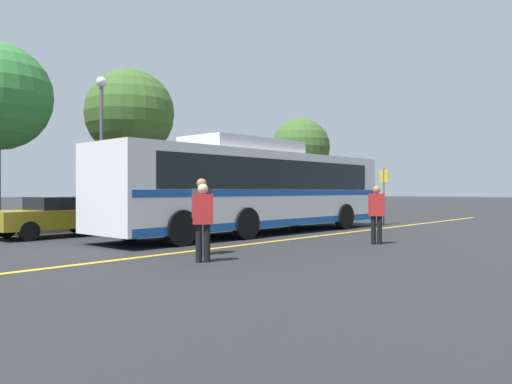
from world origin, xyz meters
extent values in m
plane|color=#262628|center=(0.00, 0.00, 0.00)|extent=(220.00, 220.00, 0.00)
cube|color=gold|center=(-0.15, -2.46, 0.00)|extent=(32.20, 0.20, 0.01)
cube|color=#99999E|center=(-0.15, 5.29, 0.07)|extent=(40.20, 0.36, 0.15)
cube|color=white|center=(-0.15, -0.26, 1.58)|extent=(12.23, 2.78, 2.53)
cube|color=black|center=(-0.15, -0.26, 2.07)|extent=(10.53, 2.80, 1.00)
cube|color=#194CA5|center=(-0.15, -0.26, 1.45)|extent=(11.99, 2.82, 0.20)
cube|color=#194CA5|center=(-0.15, -0.26, 0.44)|extent=(11.99, 2.81, 0.24)
cube|color=black|center=(5.97, -0.35, 1.64)|extent=(0.08, 2.28, 1.84)
cube|color=black|center=(5.97, -0.35, 2.70)|extent=(0.07, 1.82, 0.24)
cube|color=silver|center=(-0.76, -0.25, 3.06)|extent=(4.30, 2.14, 0.43)
cube|color=black|center=(6.25, -0.35, 0.55)|extent=(0.07, 1.95, 0.04)
cube|color=black|center=(6.25, -0.35, 0.35)|extent=(0.07, 1.95, 0.04)
cylinder|color=black|center=(3.65, 0.93, 0.50)|extent=(1.00, 0.30, 1.00)
cylinder|color=black|center=(3.61, -1.56, 0.50)|extent=(1.00, 0.30, 1.00)
cylinder|color=black|center=(-1.96, 1.02, 0.50)|extent=(1.00, 0.30, 1.00)
cylinder|color=black|center=(-2.00, -1.47, 0.50)|extent=(1.00, 0.30, 1.00)
cylinder|color=black|center=(-4.52, 1.06, 0.50)|extent=(1.00, 0.30, 1.00)
cylinder|color=black|center=(-4.56, -1.43, 0.50)|extent=(1.00, 0.30, 1.00)
cube|color=olive|center=(-5.47, 3.88, 0.60)|extent=(3.95, 1.81, 0.59)
cube|color=black|center=(-5.38, 3.88, 1.10)|extent=(1.66, 1.58, 0.42)
cylinder|color=black|center=(-6.70, 3.04, 0.30)|extent=(0.60, 0.20, 0.60)
cylinder|color=black|center=(-6.69, 4.74, 0.30)|extent=(0.60, 0.20, 0.60)
cylinder|color=black|center=(-4.26, 3.03, 0.30)|extent=(0.60, 0.20, 0.60)
cylinder|color=black|center=(-4.25, 4.73, 0.30)|extent=(0.60, 0.20, 0.60)
cube|color=olive|center=(0.06, 4.17, 0.56)|extent=(4.76, 2.03, 0.51)
cube|color=black|center=(0.18, 4.18, 1.02)|extent=(2.03, 1.72, 0.41)
cylinder|color=black|center=(-1.36, 3.23, 0.30)|extent=(0.61, 0.22, 0.60)
cylinder|color=black|center=(-1.42, 5.01, 0.30)|extent=(0.61, 0.22, 0.60)
cylinder|color=black|center=(1.55, 3.33, 0.30)|extent=(0.61, 0.22, 0.60)
cylinder|color=black|center=(1.49, 5.11, 0.30)|extent=(0.61, 0.22, 0.60)
cube|color=olive|center=(5.90, 4.43, 0.57)|extent=(4.88, 2.05, 0.53)
cube|color=black|center=(6.02, 4.44, 1.12)|extent=(2.10, 1.67, 0.58)
cylinder|color=black|center=(4.47, 3.51, 0.30)|extent=(0.61, 0.23, 0.60)
cylinder|color=black|center=(4.37, 5.19, 0.30)|extent=(0.61, 0.23, 0.60)
cylinder|color=black|center=(7.43, 3.68, 0.30)|extent=(0.61, 0.23, 0.60)
cylinder|color=black|center=(7.33, 5.36, 0.30)|extent=(0.61, 0.23, 0.60)
cylinder|color=black|center=(-6.13, -4.17, 0.40)|extent=(0.14, 0.14, 0.81)
cylinder|color=black|center=(-6.26, -4.07, 0.40)|extent=(0.14, 0.14, 0.81)
cube|color=red|center=(-6.19, -4.12, 1.13)|extent=(0.47, 0.43, 0.64)
sphere|color=beige|center=(-6.19, -4.12, 1.56)|extent=(0.22, 0.22, 0.22)
cylinder|color=black|center=(-0.57, -5.09, 0.40)|extent=(0.14, 0.14, 0.80)
cylinder|color=black|center=(-0.46, -5.22, 0.40)|extent=(0.14, 0.14, 0.80)
cube|color=red|center=(-0.51, -5.15, 1.12)|extent=(0.44, 0.46, 0.64)
sphere|color=#9E704C|center=(-0.51, -5.15, 1.55)|extent=(0.22, 0.22, 0.22)
cylinder|color=#2D2D33|center=(-5.39, -3.28, 0.44)|extent=(0.14, 0.14, 0.88)
cylinder|color=#2D2D33|center=(-5.41, -3.12, 0.44)|extent=(0.14, 0.14, 0.88)
cube|color=#333338|center=(-5.40, -3.20, 1.22)|extent=(0.28, 0.45, 0.69)
sphere|color=#9E704C|center=(-5.40, -3.20, 1.69)|extent=(0.24, 0.24, 0.24)
cylinder|color=#59595E|center=(7.23, -1.39, 1.26)|extent=(0.07, 0.07, 2.51)
cube|color=yellow|center=(7.23, -1.39, 2.18)|extent=(0.04, 0.40, 0.56)
cylinder|color=#59595E|center=(-2.40, 6.14, 2.86)|extent=(0.14, 0.14, 5.72)
sphere|color=silver|center=(-2.40, 6.14, 5.93)|extent=(0.42, 0.42, 0.42)
cylinder|color=#513823|center=(0.26, 8.07, 1.80)|extent=(0.28, 0.28, 3.60)
sphere|color=#3D6028|center=(0.26, 8.07, 5.16)|extent=(4.16, 4.16, 4.16)
cylinder|color=#513823|center=(14.74, 8.82, 1.51)|extent=(0.28, 0.28, 3.01)
sphere|color=#3D6028|center=(14.74, 8.82, 4.54)|extent=(4.08, 4.08, 4.08)
camera|label=1|loc=(-13.34, -11.98, 1.52)|focal=35.00mm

